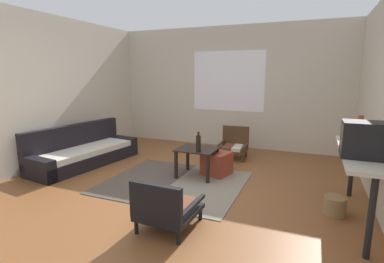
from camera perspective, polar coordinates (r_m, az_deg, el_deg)
name	(u,v)px	position (r m, az deg, el deg)	size (l,w,h in m)	color
ground_plane	(168,192)	(4.27, -4.67, -11.73)	(7.80, 7.80, 0.00)	brown
far_wall_with_window	(229,87)	(6.80, 7.14, 8.49)	(5.60, 0.13, 2.70)	beige
side_wall_left	(40,91)	(5.87, -27.37, 6.92)	(0.12, 6.60, 2.70)	beige
area_rug	(174,182)	(4.61, -3.43, -9.84)	(2.06, 1.81, 0.01)	#4C4238
couch	(83,152)	(5.81, -20.36, -3.82)	(0.98, 2.14, 0.73)	black
coffee_table	(197,154)	(4.77, 1.00, -4.43)	(0.62, 0.55, 0.47)	black
armchair_by_window	(234,144)	(5.95, 8.17, -2.42)	(0.56, 0.56, 0.61)	#472D19
armchair_striped_foreground	(166,208)	(3.23, -5.14, -14.52)	(0.60, 0.66, 0.59)	black
ottoman_orange	(217,164)	(4.92, 4.82, -6.22)	(0.40, 0.40, 0.38)	#993D28
console_shelf	(363,159)	(3.75, 30.27, -4.56)	(0.47, 1.64, 0.82)	beige
crt_television	(369,140)	(3.43, 31.22, -1.42)	(0.51, 0.32, 0.36)	black
clay_vase	(359,132)	(4.18, 29.71, -0.14)	(0.20, 0.20, 0.33)	brown
glass_bottle	(198,143)	(4.54, 1.25, -2.27)	(0.08, 0.08, 0.31)	black
wicker_basket	(335,206)	(3.97, 25.99, -12.89)	(0.25, 0.25, 0.23)	olive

